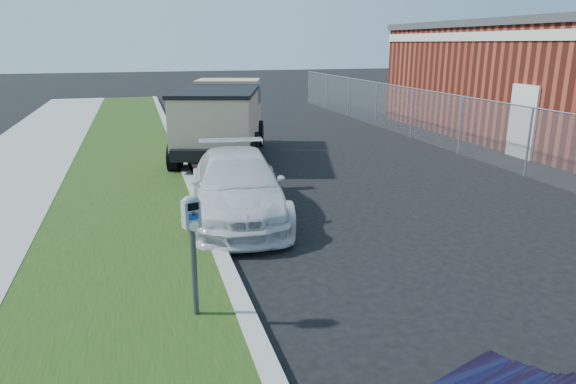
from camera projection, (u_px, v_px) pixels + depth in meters
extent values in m
plane|color=black|center=(389.00, 261.00, 8.27)|extent=(120.00, 120.00, 0.00)
cube|color=gray|center=(210.00, 231.00, 9.39)|extent=(0.25, 50.00, 0.15)
cube|color=#17350E|center=(119.00, 240.00, 8.97)|extent=(3.00, 50.00, 0.13)
plane|color=slate|center=(460.00, 125.00, 16.09)|extent=(0.00, 30.00, 30.00)
cylinder|color=gray|center=(463.00, 96.00, 15.84)|extent=(0.04, 30.00, 0.04)
cylinder|color=gray|center=(529.00, 142.00, 13.32)|extent=(0.06, 0.06, 1.80)
cylinder|color=gray|center=(460.00, 125.00, 16.09)|extent=(0.06, 0.06, 1.80)
cylinder|color=gray|center=(412.00, 113.00, 18.85)|extent=(0.06, 0.06, 1.80)
cylinder|color=gray|center=(376.00, 104.00, 21.62)|extent=(0.06, 0.06, 1.80)
cylinder|color=gray|center=(349.00, 97.00, 24.38)|extent=(0.06, 0.06, 1.80)
cylinder|color=gray|center=(327.00, 92.00, 27.15)|extent=(0.06, 0.06, 1.80)
cylinder|color=gray|center=(309.00, 87.00, 29.91)|extent=(0.06, 0.06, 1.80)
cube|color=silver|center=(490.00, 36.00, 16.66)|extent=(0.06, 14.00, 0.30)
cube|color=silver|center=(522.00, 122.00, 15.50)|extent=(0.08, 1.10, 2.20)
cylinder|color=#3F4247|center=(194.00, 272.00, 6.26)|extent=(0.09, 0.09, 1.11)
cube|color=slate|center=(191.00, 214.00, 6.05)|extent=(0.23, 0.19, 0.33)
ellipsoid|color=slate|center=(190.00, 201.00, 6.01)|extent=(0.24, 0.20, 0.13)
cube|color=black|center=(193.00, 207.00, 5.96)|extent=(0.13, 0.05, 0.09)
cube|color=#0D3697|center=(194.00, 217.00, 6.00)|extent=(0.12, 0.04, 0.08)
cylinder|color=silver|center=(194.00, 226.00, 6.03)|extent=(0.12, 0.04, 0.12)
cube|color=#3F4247|center=(193.00, 214.00, 5.99)|extent=(0.04, 0.02, 0.06)
imported|color=silver|center=(237.00, 186.00, 10.28)|extent=(2.28, 4.58, 1.28)
cube|color=black|center=(222.00, 137.00, 15.58)|extent=(3.44, 5.89, 0.30)
cube|color=tan|center=(229.00, 106.00, 17.31)|extent=(2.41, 2.09, 1.74)
cube|color=black|center=(229.00, 95.00, 17.21)|extent=(2.44, 2.11, 0.52)
cube|color=tan|center=(218.00, 117.00, 14.72)|extent=(3.06, 4.10, 1.39)
cube|color=black|center=(217.00, 91.00, 14.51)|extent=(3.16, 4.21, 0.10)
cube|color=black|center=(232.00, 125.00, 18.32)|extent=(2.04, 0.73, 0.26)
cylinder|color=black|center=(200.00, 133.00, 17.49)|extent=(0.52, 0.91, 0.87)
cylinder|color=black|center=(259.00, 133.00, 17.47)|extent=(0.52, 0.91, 0.87)
cylinder|color=black|center=(187.00, 146.00, 15.23)|extent=(0.52, 0.91, 0.87)
cylinder|color=black|center=(254.00, 146.00, 15.21)|extent=(0.52, 0.91, 0.87)
cylinder|color=black|center=(175.00, 158.00, 13.73)|extent=(0.52, 0.91, 0.87)
cylinder|color=black|center=(250.00, 158.00, 13.71)|extent=(0.52, 0.91, 0.87)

